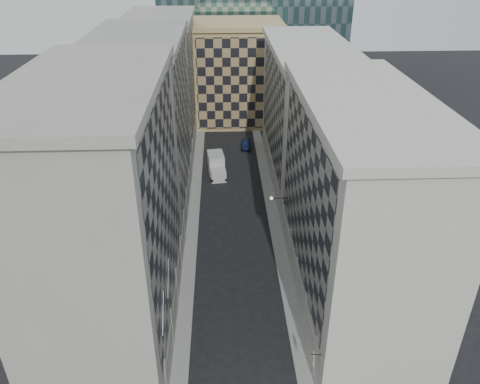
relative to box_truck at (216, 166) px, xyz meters
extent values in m
cube|color=gray|center=(-3.04, -12.94, -1.30)|extent=(1.50, 100.00, 0.15)
cube|color=gray|center=(7.46, -12.94, -1.30)|extent=(1.50, 100.00, 0.15)
cube|color=gray|center=(-8.79, -31.94, 10.13)|extent=(10.00, 22.00, 23.00)
cube|color=gray|center=(-3.91, -31.94, 11.63)|extent=(0.25, 19.36, 18.00)
cube|color=gray|center=(-3.99, -31.94, 0.23)|extent=(0.45, 21.12, 3.20)
cube|color=gray|center=(-8.79, -31.94, 21.98)|extent=(10.80, 22.80, 0.70)
cylinder|color=gray|center=(-4.14, -40.19, 0.83)|extent=(0.90, 0.90, 4.40)
cylinder|color=gray|center=(-4.14, -34.69, 0.83)|extent=(0.90, 0.90, 4.40)
cylinder|color=gray|center=(-4.14, -29.19, 0.83)|extent=(0.90, 0.90, 4.40)
cylinder|color=gray|center=(-4.14, -23.69, 0.83)|extent=(0.90, 0.90, 4.40)
cube|color=gray|center=(-8.79, -9.94, 9.63)|extent=(10.00, 22.00, 22.00)
cube|color=gray|center=(-3.91, -9.94, 11.13)|extent=(0.25, 19.36, 17.00)
cube|color=gray|center=(-3.99, -9.94, 0.23)|extent=(0.45, 21.12, 3.20)
cube|color=gray|center=(-8.79, -9.94, 20.98)|extent=(10.80, 22.80, 0.70)
cylinder|color=gray|center=(-4.14, -18.19, 0.83)|extent=(0.90, 0.90, 4.40)
cylinder|color=gray|center=(-4.14, -12.69, 0.83)|extent=(0.90, 0.90, 4.40)
cylinder|color=gray|center=(-4.14, -7.19, 0.83)|extent=(0.90, 0.90, 4.40)
cylinder|color=gray|center=(-4.14, -1.69, 0.83)|extent=(0.90, 0.90, 4.40)
cube|color=gray|center=(-8.79, 12.06, 9.13)|extent=(10.00, 22.00, 21.00)
cube|color=gray|center=(-3.91, 12.06, 10.63)|extent=(0.25, 19.36, 16.00)
cube|color=gray|center=(-3.99, 12.06, 0.23)|extent=(0.45, 21.12, 3.20)
cube|color=gray|center=(-8.79, 12.06, 19.98)|extent=(10.80, 22.80, 0.70)
cylinder|color=gray|center=(-4.14, 3.81, 0.83)|extent=(0.90, 0.90, 4.40)
cylinder|color=gray|center=(-4.14, 9.31, 0.83)|extent=(0.90, 0.90, 4.40)
cylinder|color=gray|center=(-4.14, 14.81, 0.83)|extent=(0.90, 0.90, 4.40)
cylinder|color=gray|center=(-4.14, 20.31, 0.83)|extent=(0.90, 0.90, 4.40)
cube|color=beige|center=(13.21, -27.94, 8.63)|extent=(10.00, 26.00, 20.00)
cube|color=gray|center=(8.33, -27.94, 10.13)|extent=(0.25, 22.88, 15.00)
cube|color=beige|center=(8.41, -27.94, 0.23)|extent=(0.45, 24.96, 3.20)
cube|color=beige|center=(13.21, -27.94, 18.98)|extent=(10.80, 26.80, 0.70)
cylinder|color=beige|center=(8.56, -38.34, 0.83)|extent=(0.90, 0.90, 4.40)
cylinder|color=beige|center=(8.56, -33.14, 0.83)|extent=(0.90, 0.90, 4.40)
cylinder|color=beige|center=(8.56, -27.94, 0.83)|extent=(0.90, 0.90, 4.40)
cylinder|color=beige|center=(8.56, -22.74, 0.83)|extent=(0.90, 0.90, 4.40)
cylinder|color=beige|center=(8.56, -17.54, 0.83)|extent=(0.90, 0.90, 4.40)
cube|color=beige|center=(13.21, -0.94, 8.13)|extent=(10.00, 28.00, 19.00)
cube|color=gray|center=(8.33, -0.94, 9.63)|extent=(0.25, 24.64, 14.00)
cube|color=beige|center=(8.41, -0.94, 0.23)|extent=(0.45, 26.88, 3.20)
cube|color=beige|center=(13.21, -0.94, 17.98)|extent=(10.80, 28.80, 0.70)
cube|color=tan|center=(4.21, 25.06, 7.63)|extent=(16.00, 14.00, 18.00)
cube|color=tan|center=(4.21, 17.96, 7.63)|extent=(15.20, 0.25, 16.50)
cube|color=tan|center=(4.21, 25.06, 17.03)|extent=(16.80, 14.80, 0.80)
cube|color=#2D2923|center=(2.21, 39.06, 12.63)|extent=(6.00, 6.00, 28.00)
cylinder|color=gray|center=(-3.69, -38.94, 6.63)|extent=(0.10, 2.33, 2.33)
cylinder|color=gray|center=(-3.69, -34.94, 6.63)|extent=(0.10, 2.33, 2.33)
cylinder|color=black|center=(7.31, -18.94, 4.83)|extent=(1.80, 0.08, 0.08)
sphere|color=#FFE5B2|center=(6.41, -18.94, 4.83)|extent=(0.36, 0.36, 0.36)
cube|color=silver|center=(0.23, -1.90, -0.46)|extent=(2.51, 2.69, 1.83)
cube|color=silver|center=(-0.09, 0.72, 0.20)|extent=(2.75, 3.91, 3.15)
cylinder|color=black|center=(-0.69, -2.83, -0.91)|extent=(0.41, 0.94, 0.91)
cylinder|color=black|center=(1.33, -2.59, -0.91)|extent=(0.41, 0.94, 0.91)
cylinder|color=black|center=(-1.24, 1.81, -0.91)|extent=(0.41, 0.94, 0.91)
cylinder|color=black|center=(0.78, 2.05, -0.91)|extent=(0.41, 0.94, 0.91)
imported|color=black|center=(5.15, 10.20, -0.68)|extent=(1.92, 4.34, 1.38)
cylinder|color=black|center=(7.81, -39.94, 2.89)|extent=(0.91, 0.20, 0.06)
cube|color=beige|center=(7.61, -39.94, 2.43)|extent=(0.19, 0.80, 0.80)
camera|label=1|loc=(0.90, -65.08, 30.94)|focal=35.00mm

